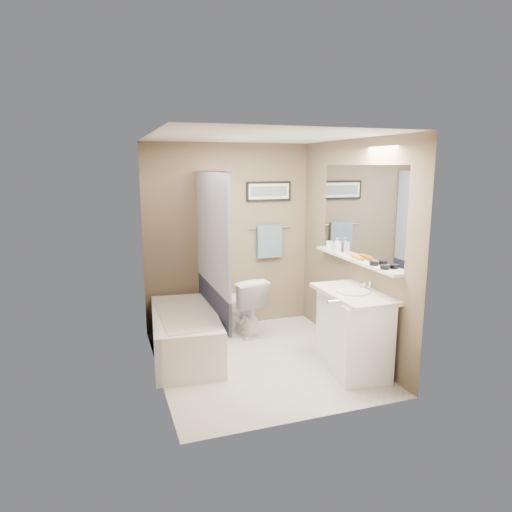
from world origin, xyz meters
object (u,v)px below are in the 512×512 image
object	(u,v)px
candle_bowl_far	(374,263)
bathtub	(185,334)
glass_jar	(329,245)
toilet	(242,305)
candle_bowl_near	(385,267)
vanity	(353,332)
hair_brush_front	(358,257)
soap_bottle	(337,245)

from	to	relation	value
candle_bowl_far	bathtub	bearing A→B (deg)	151.63
candle_bowl_far	glass_jar	bearing A→B (deg)	90.00
candle_bowl_far	toilet	bearing A→B (deg)	123.94
toilet	candle_bowl_near	world-z (taller)	candle_bowl_near
candle_bowl_near	candle_bowl_far	world-z (taller)	same
toilet	candle_bowl_near	size ratio (longest dim) A/B	8.26
bathtub	glass_jar	distance (m)	2.01
candle_bowl_far	vanity	bearing A→B (deg)	166.90
hair_brush_front	glass_jar	world-z (taller)	glass_jar
hair_brush_front	soap_bottle	bearing A→B (deg)	90.00
bathtub	soap_bottle	size ratio (longest dim) A/B	8.88
toilet	vanity	world-z (taller)	vanity
vanity	candle_bowl_near	bearing A→B (deg)	-43.25
candle_bowl_far	hair_brush_front	size ratio (longest dim) A/B	0.41
bathtub	glass_jar	bearing A→B (deg)	5.26
soap_bottle	bathtub	bearing A→B (deg)	173.89
glass_jar	soap_bottle	xyz separation A→B (m)	(0.00, -0.18, 0.03)
candle_bowl_far	candle_bowl_near	bearing A→B (deg)	-90.00
bathtub	vanity	world-z (taller)	vanity
bathtub	hair_brush_front	world-z (taller)	hair_brush_front
candle_bowl_near	bathtub	bearing A→B (deg)	147.19
bathtub	toilet	bearing A→B (deg)	35.27
bathtub	soap_bottle	distance (m)	2.03
bathtub	glass_jar	xyz separation A→B (m)	(1.79, -0.01, 0.92)
candle_bowl_near	soap_bottle	bearing A→B (deg)	90.00
vanity	candle_bowl_near	world-z (taller)	candle_bowl_near
bathtub	vanity	bearing A→B (deg)	-24.46
bathtub	toilet	xyz separation A→B (m)	(0.82, 0.47, 0.12)
bathtub	vanity	size ratio (longest dim) A/B	1.67
toilet	candle_bowl_near	distance (m)	2.03
bathtub	candle_bowl_far	world-z (taller)	candle_bowl_far
bathtub	soap_bottle	xyz separation A→B (m)	(1.79, -0.19, 0.95)
bathtub	hair_brush_front	distance (m)	2.10
candle_bowl_far	glass_jar	size ratio (longest dim) A/B	0.90
candle_bowl_near	glass_jar	world-z (taller)	glass_jar
candle_bowl_far	hair_brush_front	distance (m)	0.31
bathtub	candle_bowl_far	size ratio (longest dim) A/B	16.67
toilet	glass_jar	distance (m)	1.34
vanity	hair_brush_front	xyz separation A→B (m)	(0.19, 0.27, 0.74)
vanity	candle_bowl_far	size ratio (longest dim) A/B	10.00
toilet	vanity	distance (m)	1.59
toilet	candle_bowl_far	size ratio (longest dim) A/B	8.26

